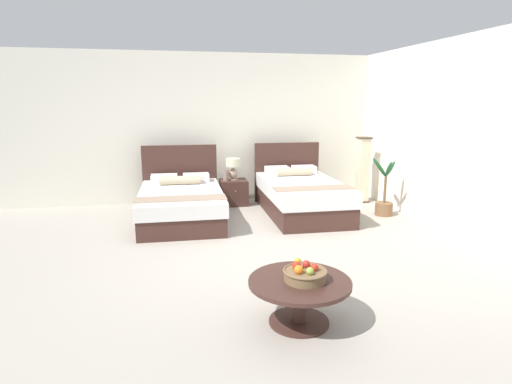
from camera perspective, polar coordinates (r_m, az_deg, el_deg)
name	(u,v)px	position (r m, az deg, el deg)	size (l,w,h in m)	color
ground_plane	(268,253)	(5.53, 1.56, -8.21)	(9.28, 9.96, 0.02)	#A9A194
wall_back	(230,128)	(8.33, -3.55, 8.55)	(9.28, 0.12, 2.79)	silver
wall_side_right	(453,137)	(6.81, 24.87, 6.67)	(0.12, 5.56, 2.79)	white
bed_near_window	(181,203)	(7.04, -9.97, -1.41)	(1.38, 2.15, 1.13)	#412620
bed_near_corner	(301,195)	(7.37, 6.04, -0.44)	(1.30, 2.22, 1.13)	#412620
nightstand	(234,192)	(7.96, -3.01, -0.05)	(0.49, 0.47, 0.47)	#412620
table_lamp	(233,167)	(7.89, -3.07, 3.42)	(0.27, 0.27, 0.40)	tan
vase	(226,175)	(7.84, -4.06, 2.23)	(0.10, 0.10, 0.20)	gray
coffee_table	(300,292)	(3.80, 5.84, -13.17)	(0.89, 0.89, 0.40)	#412620
fruit_bowl	(305,274)	(3.73, 6.56, -10.83)	(0.38, 0.38, 0.16)	brown
loose_apple	(298,261)	(4.06, 5.60, -9.24)	(0.07, 0.07, 0.07)	gold
floor_lamp_corner	(363,170)	(8.36, 14.07, 2.88)	(0.24, 0.24, 1.24)	#443227
potted_palm	(384,200)	(7.53, 16.75, -1.09)	(0.47, 0.47, 1.01)	brown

